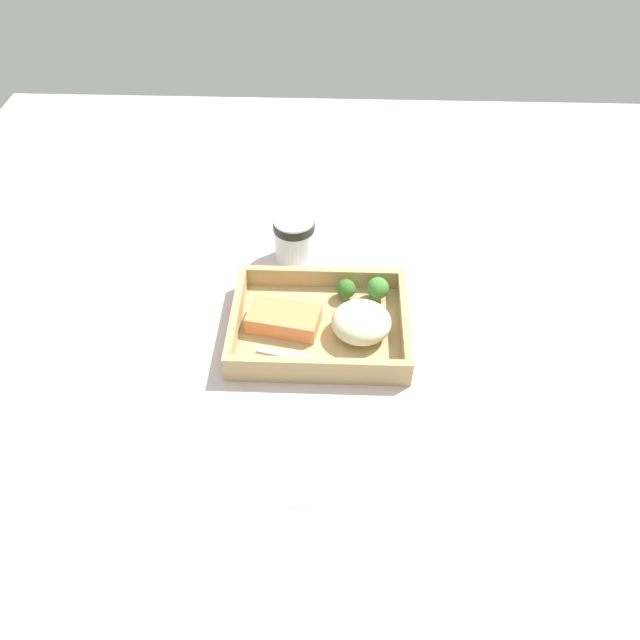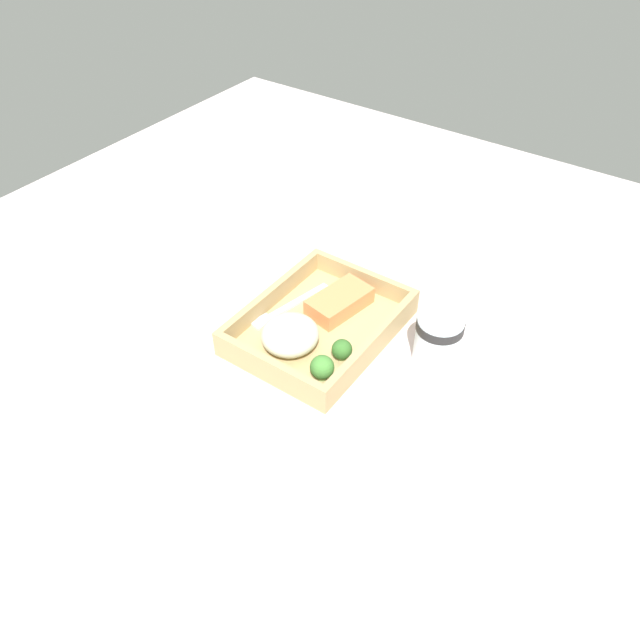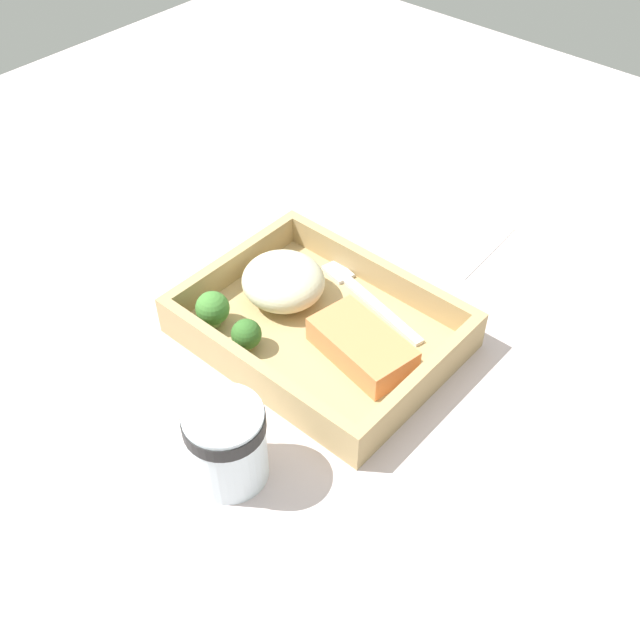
% 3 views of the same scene
% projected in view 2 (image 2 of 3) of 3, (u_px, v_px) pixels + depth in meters
% --- Properties ---
extents(ground_plane, '(1.60, 1.60, 0.02)m').
position_uv_depth(ground_plane, '(320.00, 337.00, 1.02)').
color(ground_plane, beige).
extents(takeout_tray, '(0.27, 0.21, 0.01)m').
position_uv_depth(takeout_tray, '(320.00, 330.00, 1.01)').
color(takeout_tray, tan).
rests_on(takeout_tray, ground_plane).
extents(tray_rim, '(0.27, 0.21, 0.03)m').
position_uv_depth(tray_rim, '(320.00, 319.00, 0.99)').
color(tray_rim, tan).
rests_on(tray_rim, takeout_tray).
extents(salmon_fillet, '(0.12, 0.08, 0.03)m').
position_uv_depth(salmon_fillet, '(342.00, 303.00, 1.03)').
color(salmon_fillet, '#E4844E').
rests_on(salmon_fillet, takeout_tray).
extents(mashed_potatoes, '(0.09, 0.09, 0.05)m').
position_uv_depth(mashed_potatoes, '(290.00, 335.00, 0.95)').
color(mashed_potatoes, beige).
rests_on(mashed_potatoes, takeout_tray).
extents(broccoli_floret_1, '(0.03, 0.03, 0.04)m').
position_uv_depth(broccoli_floret_1, '(342.00, 350.00, 0.94)').
color(broccoli_floret_1, '#8AA262').
rests_on(broccoli_floret_1, takeout_tray).
extents(broccoli_floret_2, '(0.04, 0.04, 0.04)m').
position_uv_depth(broccoli_floret_2, '(322.00, 368.00, 0.90)').
color(broccoli_floret_2, '#7FA560').
rests_on(broccoli_floret_2, takeout_tray).
extents(fork, '(0.16, 0.05, 0.00)m').
position_uv_depth(fork, '(286.00, 308.00, 1.04)').
color(fork, silver).
rests_on(fork, takeout_tray).
extents(paper_cup, '(0.07, 0.07, 0.08)m').
position_uv_depth(paper_cup, '(438.00, 338.00, 0.93)').
color(paper_cup, white).
rests_on(paper_cup, ground_plane).
extents(receipt_slip, '(0.10, 0.13, 0.00)m').
position_uv_depth(receipt_slip, '(215.00, 276.00, 1.12)').
color(receipt_slip, white).
rests_on(receipt_slip, ground_plane).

